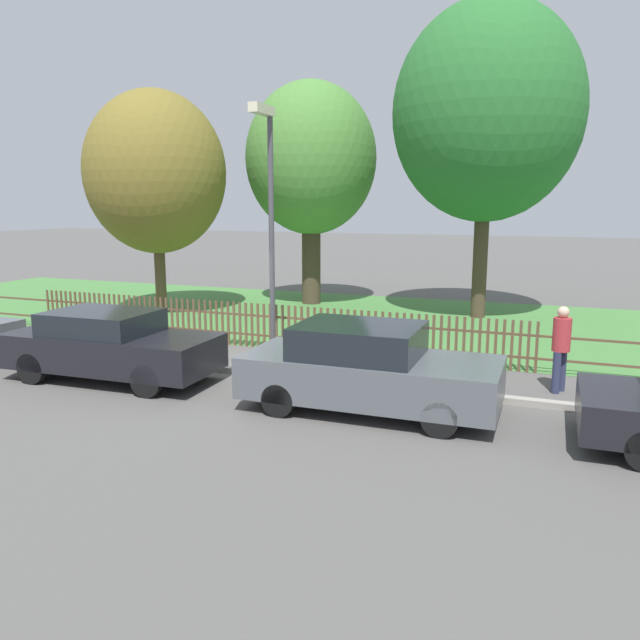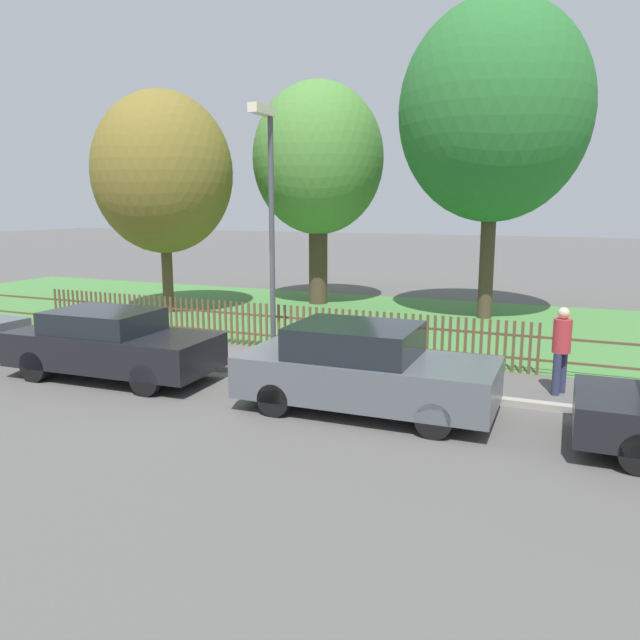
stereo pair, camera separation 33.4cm
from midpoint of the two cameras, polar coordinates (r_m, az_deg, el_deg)
ground_plane at (r=13.34m, az=-9.82°, el=-4.54°), size 120.00×120.00×0.00m
kerb_stone at (r=13.41m, az=-9.59°, el=-4.19°), size 32.59×0.20×0.12m
grass_strip at (r=19.46m, az=1.37°, el=0.40°), size 32.59×9.31×0.01m
park_fence at (r=15.21m, az=-5.08°, el=-0.46°), size 32.59×0.05×1.09m
parked_car_black_saloon at (r=13.04m, az=-17.83°, el=-2.06°), size 4.27×1.86×1.37m
parked_car_navy_estate at (r=10.50m, az=4.94°, el=-4.46°), size 4.29×1.90×1.47m
covered_motorcycle at (r=12.58m, az=5.10°, el=-2.35°), size 1.95×0.96×1.03m
tree_nearest_kerb at (r=20.46m, az=-13.71°, el=12.92°), size 4.33×4.33×6.88m
tree_behind_motorcycle at (r=21.67m, az=0.28°, el=14.42°), size 4.41×4.41×7.48m
tree_mid_park at (r=19.65m, az=16.12°, el=17.78°), size 5.49×5.49×9.22m
pedestrian_near_fence at (r=12.21m, az=21.94°, el=-2.18°), size 0.43×0.43×1.61m
street_lamp at (r=12.67m, az=-3.92°, el=10.22°), size 0.20×0.79×5.30m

